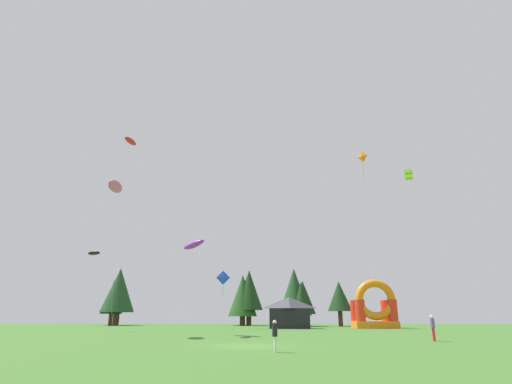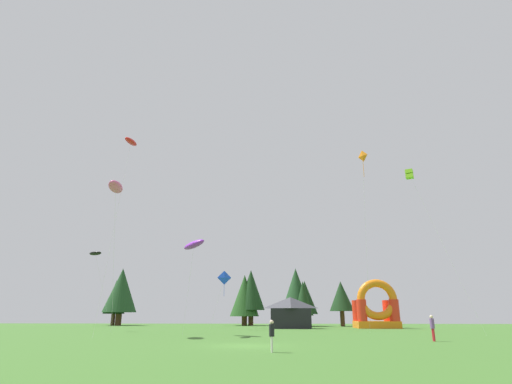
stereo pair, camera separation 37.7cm
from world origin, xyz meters
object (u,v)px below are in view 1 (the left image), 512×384
object	(u,v)px
kite_blue_diamond	(223,278)
kite_orange_diamond	(362,159)
kite_pink_parafoil	(115,187)
kite_red_parafoil	(130,141)
kite_lime_box	(409,175)
kite_purple_parafoil	(194,244)
kite_black_parafoil	(94,253)
festival_tent	(289,313)
inflatable_red_slide	(375,311)
person_left_edge	(433,326)
person_near_camera	(275,333)

from	to	relation	value
kite_blue_diamond	kite_orange_diamond	bearing A→B (deg)	-38.00
kite_pink_parafoil	kite_red_parafoil	size ratio (longest dim) A/B	0.71
kite_lime_box	kite_orange_diamond	size ratio (longest dim) A/B	0.92
kite_pink_parafoil	kite_purple_parafoil	world-z (taller)	kite_pink_parafoil
kite_lime_box	kite_red_parafoil	bearing A→B (deg)	-173.94
kite_red_parafoil	kite_blue_diamond	world-z (taller)	kite_red_parafoil
kite_orange_diamond	kite_black_parafoil	distance (m)	33.37
kite_blue_diamond	festival_tent	size ratio (longest dim) A/B	1.29
kite_lime_box	inflatable_red_slide	bearing A→B (deg)	92.20
kite_lime_box	kite_pink_parafoil	bearing A→B (deg)	-170.01
kite_lime_box	inflatable_red_slide	size ratio (longest dim) A/B	2.56
kite_pink_parafoil	person_left_edge	bearing A→B (deg)	-10.60
person_left_edge	inflatable_red_slide	size ratio (longest dim) A/B	0.28
kite_red_parafoil	festival_tent	world-z (taller)	kite_red_parafoil
person_left_edge	kite_purple_parafoil	bearing A→B (deg)	-113.70
kite_pink_parafoil	kite_black_parafoil	xyz separation A→B (m)	(-6.43, 11.15, -4.82)
kite_purple_parafoil	festival_tent	size ratio (longest dim) A/B	1.68
kite_red_parafoil	kite_blue_diamond	distance (m)	21.15
kite_red_parafoil	person_near_camera	xyz separation A→B (m)	(15.12, -16.46, -18.62)
kite_red_parafoil	kite_purple_parafoil	bearing A→B (deg)	3.56
inflatable_red_slide	person_near_camera	bearing A→B (deg)	-110.87
kite_pink_parafoil	festival_tent	world-z (taller)	kite_pink_parafoil
kite_pink_parafoil	person_left_edge	distance (m)	30.19
kite_lime_box	kite_red_parafoil	distance (m)	30.35
kite_blue_diamond	kite_black_parafoil	world-z (taller)	kite_black_parafoil
kite_lime_box	kite_purple_parafoil	xyz separation A→B (m)	(-22.77, -2.73, -7.94)
kite_blue_diamond	person_near_camera	bearing A→B (deg)	-77.92
kite_blue_diamond	kite_black_parafoil	bearing A→B (deg)	-161.51
kite_black_parafoil	person_left_edge	world-z (taller)	kite_black_parafoil
kite_lime_box	kite_purple_parafoil	world-z (taller)	kite_lime_box
festival_tent	kite_purple_parafoil	bearing A→B (deg)	-118.21
inflatable_red_slide	person_left_edge	bearing A→B (deg)	-95.34
kite_purple_parafoil	kite_red_parafoil	bearing A→B (deg)	-176.44
kite_pink_parafoil	kite_lime_box	world-z (taller)	kite_lime_box
kite_red_parafoil	kite_purple_parafoil	world-z (taller)	kite_red_parafoil
kite_pink_parafoil	kite_orange_diamond	size ratio (longest dim) A/B	0.78
kite_purple_parafoil	person_near_camera	bearing A→B (deg)	-65.03
person_near_camera	kite_orange_diamond	bearing A→B (deg)	149.10
kite_red_parafoil	kite_black_parafoil	world-z (taller)	kite_red_parafoil
kite_orange_diamond	festival_tent	world-z (taller)	kite_orange_diamond
kite_red_parafoil	kite_orange_diamond	bearing A→B (deg)	3.51
kite_purple_parafoil	inflatable_red_slide	bearing A→B (deg)	42.68
person_left_edge	kite_lime_box	bearing A→B (deg)	160.06
person_left_edge	kite_red_parafoil	bearing A→B (deg)	-107.34
kite_black_parafoil	inflatable_red_slide	xyz separation A→B (m)	(35.98, 11.81, -6.61)
kite_red_parafoil	kite_orange_diamond	size ratio (longest dim) A/B	1.09
kite_blue_diamond	kite_orange_diamond	xyz separation A→B (m)	(16.11, -12.59, 11.33)
kite_orange_diamond	person_left_edge	bearing A→B (deg)	-76.87
festival_tent	kite_black_parafoil	bearing A→B (deg)	-157.17
kite_orange_diamond	inflatable_red_slide	world-z (taller)	kite_orange_diamond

